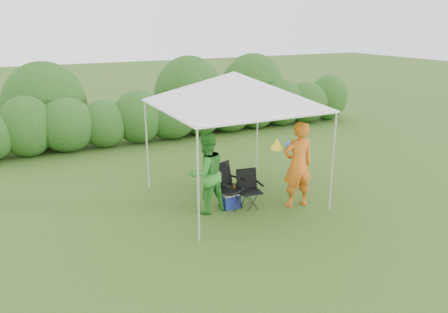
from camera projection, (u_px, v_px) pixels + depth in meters
name	position (u px, v px, depth m)	size (l,w,h in m)	color
ground	(244.00, 206.00, 9.45)	(70.00, 70.00, 0.00)	#3C5F1E
hedge	(158.00, 116.00, 14.35)	(15.93, 1.53, 1.80)	#28551A
canopy	(234.00, 89.00, 9.14)	(3.10, 3.10, 2.83)	silver
chair_right	(249.00, 186.00, 9.33)	(0.55, 0.51, 0.81)	black
chair_left	(227.00, 183.00, 9.27)	(0.72, 0.70, 0.95)	black
man	(298.00, 165.00, 9.19)	(0.68, 0.45, 1.86)	orange
woman	(206.00, 173.00, 8.93)	(0.82, 0.64, 1.70)	#348C2E
cooler	(231.00, 200.00, 9.32)	(0.40, 0.30, 0.33)	navy
bottle	(234.00, 188.00, 9.22)	(0.06, 0.06, 0.24)	#592D0C
lawn_toy	(280.00, 144.00, 13.53)	(0.69, 0.57, 0.34)	yellow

